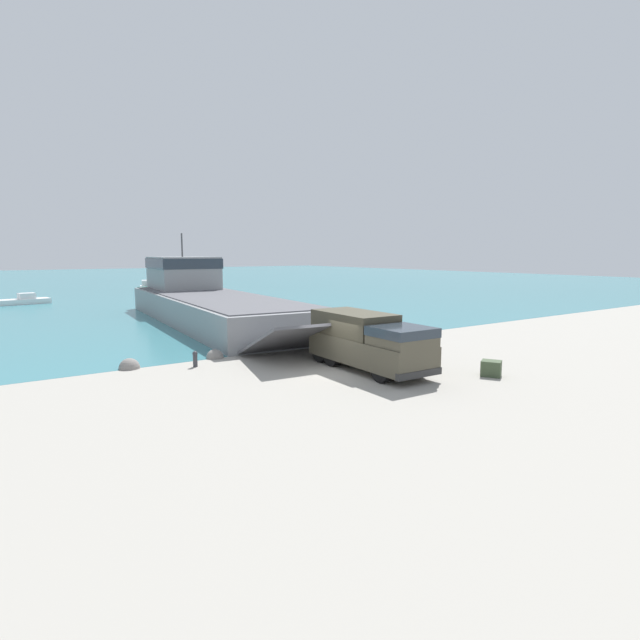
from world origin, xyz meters
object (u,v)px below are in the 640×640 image
Objects in this scene: moored_boat_b at (24,300)px; military_truck at (369,341)px; landing_craft at (206,298)px; cargo_crate at (491,368)px; soldier_on_ramp at (431,348)px; moored_boat_a at (147,288)px; moored_boat_c at (157,288)px; mooring_bollard at (195,358)px.

military_truck is at bearing -175.50° from moored_boat_b.
landing_craft is 4.59× the size of military_truck.
cargo_crate is at bearing -78.80° from landing_craft.
soldier_on_ramp is 0.22× the size of moored_boat_a.
moored_boat_a is 20.11m from moored_boat_b.
landing_craft is 23.86m from military_truck.
moored_boat_a is 63.71m from cargo_crate.
landing_craft is at bearing 98.29° from moored_boat_a.
moored_boat_b is 6.39× the size of cargo_crate.
soldier_on_ramp is 59.84m from moored_boat_c.
landing_craft is 5.96× the size of moored_boat_b.
landing_craft is 4.25× the size of moored_boat_a.
military_truck is 8.95× the size of mooring_bollard.
mooring_bollard is at bearing 92.58° from moored_boat_a.
moored_boat_a is (4.54, 35.47, -1.36)m from landing_craft.
military_truck is 6.10m from cargo_crate.
moored_boat_b is 43.40m from mooring_bollard.
cargo_crate is at bearing -43.85° from moored_boat_c.
military_truck is at bearing -48.01° from moored_boat_c.
military_truck is at bearing -87.32° from landing_craft.
moored_boat_c is (5.86, 34.47, -1.28)m from landing_craft.
mooring_bollard is at bearing -108.93° from landing_craft.
moored_boat_a is at bearing 88.92° from cargo_crate.
landing_craft is 28.06m from moored_boat_b.
moored_boat_a reaches higher than moored_boat_b.
mooring_bollard is at bearing -127.12° from military_truck.
landing_craft reaches higher than soldier_on_ramp.
moored_boat_b is (-14.90, 50.27, -0.60)m from soldier_on_ramp.
soldier_on_ramp is at bearing -80.43° from landing_craft.
mooring_bollard is at bearing 177.16° from moored_boat_b.
landing_craft is at bearing -51.20° from moored_boat_c.
military_truck is at bearing -38.87° from mooring_bollard.
soldier_on_ramp is at bearing -172.68° from moored_boat_b.
soldier_on_ramp reaches higher than cargo_crate.
soldier_on_ramp is 1.93× the size of cargo_crate.
soldier_on_ramp is at bearing 103.43° from moored_boat_a.
moored_boat_c is (6.60, 58.31, -0.85)m from military_truck.
moored_boat_a reaches higher than soldier_on_ramp.
moored_boat_c reaches higher than moored_boat_b.
soldier_on_ramp is at bearing 109.96° from cargo_crate.
soldier_on_ramp reaches higher than moored_boat_b.
soldier_on_ramp is 12.38m from mooring_bollard.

